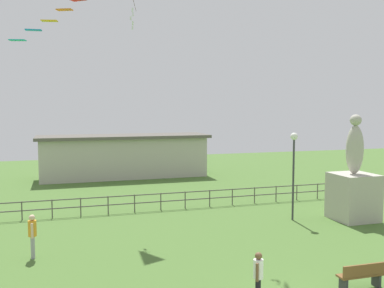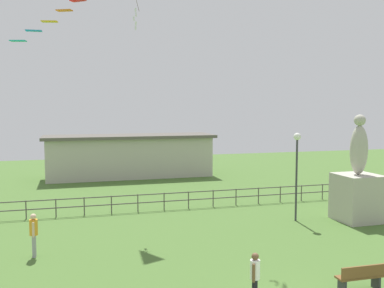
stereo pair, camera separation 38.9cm
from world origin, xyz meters
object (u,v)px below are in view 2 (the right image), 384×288
(statue_monument, at_px, (358,189))
(park_bench, at_px, (361,277))
(person_2, at_px, (34,232))
(person_1, at_px, (255,275))
(lamppost, at_px, (297,157))

(statue_monument, bearing_deg, park_bench, -126.17)
(person_2, bearing_deg, park_bench, -31.33)
(person_1, bearing_deg, lamppost, 53.90)
(person_1, height_order, person_2, person_2)
(statue_monument, xyz_separation_m, lamppost, (-2.94, 0.82, 1.61))
(lamppost, distance_m, person_1, 10.05)
(statue_monument, xyz_separation_m, park_bench, (-5.20, -7.12, -1.12))
(lamppost, distance_m, person_2, 12.47)
(park_bench, bearing_deg, lamppost, 74.08)
(park_bench, xyz_separation_m, person_1, (-3.50, 0.04, 0.42))
(park_bench, bearing_deg, person_1, 179.41)
(lamppost, bearing_deg, statue_monument, -15.53)
(lamppost, relative_size, person_2, 2.66)
(lamppost, relative_size, park_bench, 2.91)
(park_bench, distance_m, person_1, 3.52)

